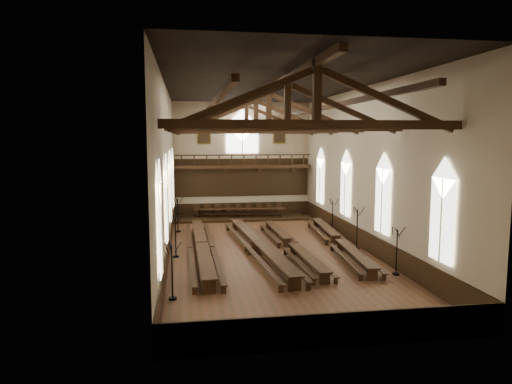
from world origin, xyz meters
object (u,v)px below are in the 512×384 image
at_px(candelabrum_right_near, 396,260).
at_px(dais, 240,218).
at_px(high_table, 240,210).
at_px(candelabrum_left_far, 178,221).
at_px(candelabrum_right_mid, 357,236).
at_px(refectory_row_c, 291,243).
at_px(candelabrum_left_mid, 176,244).
at_px(refectory_row_d, 339,240).
at_px(refectory_row_a, 201,245).
at_px(candelabrum_right_far, 332,223).
at_px(refectory_row_b, 258,244).
at_px(candelabrum_left_near, 172,282).

bearing_deg(candelabrum_right_near, dais, 109.24).
height_order(high_table, candelabrum_left_far, candelabrum_left_far).
relative_size(dais, candelabrum_right_mid, 4.29).
relative_size(refectory_row_c, candelabrum_left_mid, 5.45).
bearing_deg(candelabrum_left_far, candelabrum_right_near, -48.12).
relative_size(candelabrum_right_near, candelabrum_right_mid, 0.93).
height_order(refectory_row_d, candelabrum_right_mid, candelabrum_right_mid).
height_order(refectory_row_a, candelabrum_left_far, candelabrum_left_far).
distance_m(refectory_row_c, candelabrum_right_far, 6.28).
distance_m(candelabrum_left_far, candelabrum_right_mid, 13.11).
relative_size(high_table, candelabrum_right_mid, 2.94).
bearing_deg(high_table, dais, -88.21).
height_order(candelabrum_left_mid, candelabrum_right_near, candelabrum_left_mid).
bearing_deg(refectory_row_b, dais, 88.59).
xyz_separation_m(candelabrum_left_near, candelabrum_left_far, (0.00, 14.28, 0.03)).
bearing_deg(candelabrum_left_mid, refectory_row_a, 11.95).
height_order(refectory_row_a, dais, refectory_row_a).
xyz_separation_m(dais, candelabrum_right_near, (5.95, -17.05, 0.65)).
height_order(candelabrum_left_mid, candelabrum_right_mid, candelabrum_right_mid).
xyz_separation_m(candelabrum_right_mid, candelabrum_right_far, (0.00, 4.83, -0.03)).
height_order(refectory_row_d, high_table, high_table).
height_order(refectory_row_c, candelabrum_right_mid, candelabrum_right_mid).
xyz_separation_m(refectory_row_c, candelabrum_left_far, (-6.92, 6.83, 0.32)).
bearing_deg(high_table, candelabrum_right_near, -70.76).
relative_size(refectory_row_c, high_table, 1.74).
xyz_separation_m(refectory_row_b, refectory_row_d, (5.24, 0.55, -0.07)).
xyz_separation_m(refectory_row_d, dais, (-4.95, 11.16, -0.41)).
relative_size(dais, candelabrum_left_mid, 4.57).
height_order(candelabrum_left_mid, candelabrum_left_far, candelabrum_left_far).
relative_size(refectory_row_d, candelabrum_right_far, 5.49).
bearing_deg(refectory_row_a, candelabrum_left_mid, -168.05).
xyz_separation_m(refectory_row_c, dais, (-1.77, 11.49, -0.39)).
bearing_deg(candelabrum_left_mid, candelabrum_right_near, -25.07).
relative_size(refectory_row_a, candelabrum_right_far, 5.76).
xyz_separation_m(refectory_row_a, refectory_row_b, (3.37, -0.17, 0.01)).
height_order(dais, candelabrum_right_mid, candelabrum_right_mid).
distance_m(refectory_row_c, candelabrum_left_near, 10.17).
bearing_deg(refectory_row_b, candelabrum_left_mid, -178.27).
xyz_separation_m(high_table, candelabrum_left_near, (-5.15, -18.94, -0.04)).
relative_size(refectory_row_b, candelabrum_right_far, 5.85).
xyz_separation_m(candelabrum_left_mid, candelabrum_left_far, (0.00, 7.19, 0.04)).
bearing_deg(refectory_row_c, refectory_row_b, -174.04).
height_order(candelabrum_left_far, candelabrum_right_near, candelabrum_left_far).
relative_size(candelabrum_left_near, candelabrum_right_far, 0.99).
distance_m(candelabrum_left_near, candelabrum_left_mid, 7.09).
relative_size(candelabrum_right_near, candelabrum_right_far, 0.97).
xyz_separation_m(high_table, candelabrum_right_mid, (5.95, -11.64, -0.00)).
bearing_deg(candelabrum_left_mid, refectory_row_b, 1.73).
height_order(candelabrum_left_near, candelabrum_left_far, candelabrum_left_far).
height_order(candelabrum_left_far, candelabrum_right_mid, candelabrum_right_mid).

